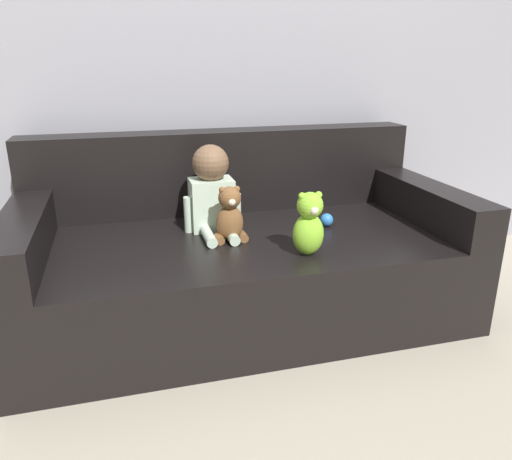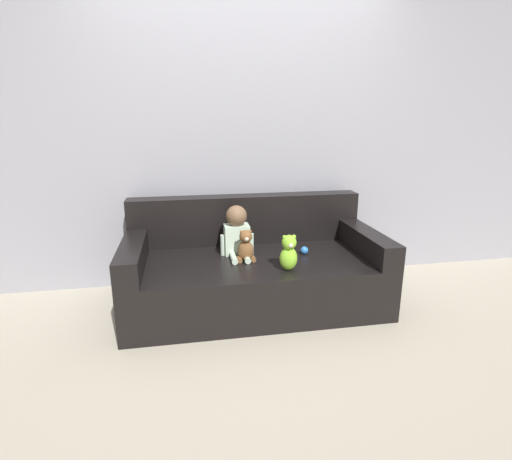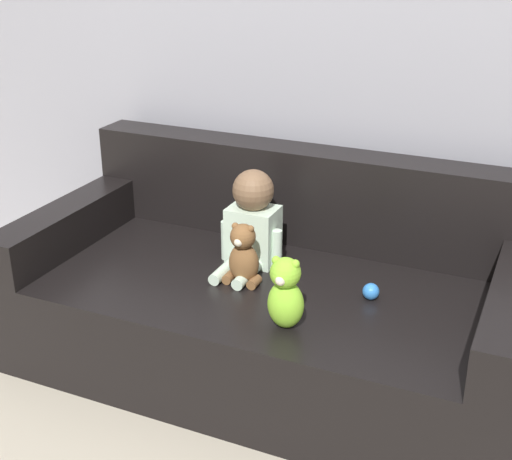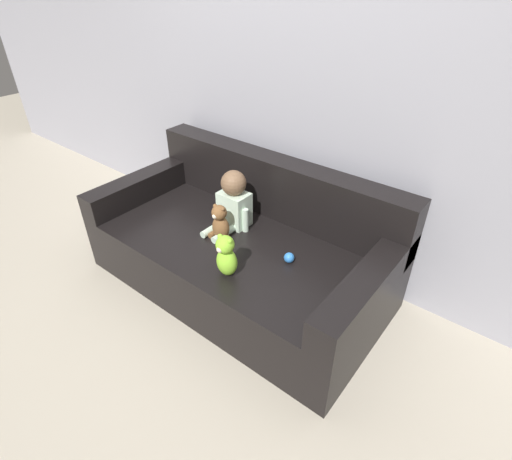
% 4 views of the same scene
% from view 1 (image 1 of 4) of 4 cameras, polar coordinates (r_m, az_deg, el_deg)
% --- Properties ---
extents(ground_plane, '(12.00, 12.00, 0.00)m').
position_cam_1_polar(ground_plane, '(2.37, -1.39, -9.28)').
color(ground_plane, '#B7AD99').
extents(wall_back, '(8.00, 0.05, 2.60)m').
position_cam_1_polar(wall_back, '(2.65, -4.93, 22.82)').
color(wall_back, '#93939E').
rests_on(wall_back, ground_plane).
extents(couch, '(1.92, 0.98, 0.79)m').
position_cam_1_polar(couch, '(2.31, -1.81, -2.68)').
color(couch, black).
rests_on(couch, ground_plane).
extents(person_baby, '(0.26, 0.34, 0.38)m').
position_cam_1_polar(person_baby, '(2.23, -5.07, 4.35)').
color(person_baby, silver).
rests_on(person_baby, couch).
extents(teddy_bear_brown, '(0.14, 0.11, 0.24)m').
position_cam_1_polar(teddy_bear_brown, '(2.10, -3.01, 1.65)').
color(teddy_bear_brown, brown).
rests_on(teddy_bear_brown, couch).
extents(plush_toy_side, '(0.12, 0.12, 0.26)m').
position_cam_1_polar(plush_toy_side, '(1.95, 6.06, 0.68)').
color(plush_toy_side, '#8CD133').
rests_on(plush_toy_side, couch).
extents(toy_ball, '(0.06, 0.06, 0.06)m').
position_cam_1_polar(toy_ball, '(2.33, 8.03, 1.19)').
color(toy_ball, '#337FDB').
rests_on(toy_ball, couch).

